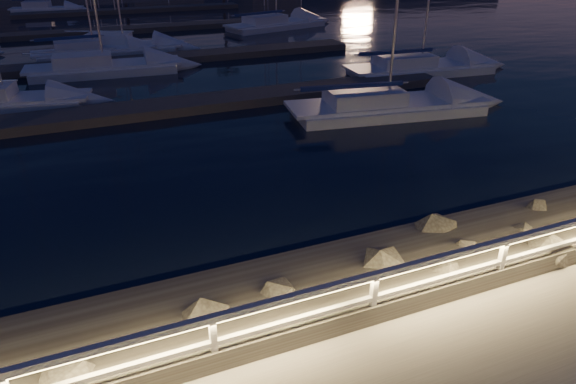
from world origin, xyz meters
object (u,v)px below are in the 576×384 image
(sailboat_g, at_px, (121,45))
(sailboat_h, at_px, (417,67))
(sailboat_l, at_px, (274,23))
(guard_rail, at_px, (461,262))
(sailboat_b, at_px, (1,100))
(sailboat_m, at_px, (45,9))
(sailboat_d, at_px, (383,104))
(sailboat_c, at_px, (100,66))
(sailboat_f, at_px, (91,51))

(sailboat_g, height_order, sailboat_h, sailboat_h)
(sailboat_g, xyz_separation_m, sailboat_l, (12.82, 4.57, 0.01))
(guard_rail, relative_size, sailboat_h, 3.03)
(sailboat_b, relative_size, sailboat_m, 1.05)
(sailboat_g, bearing_deg, sailboat_d, -42.20)
(sailboat_b, bearing_deg, sailboat_l, 52.15)
(guard_rail, bearing_deg, sailboat_c, 101.39)
(sailboat_c, xyz_separation_m, sailboat_g, (1.80, 6.17, -0.02))
(sailboat_c, height_order, sailboat_m, sailboat_c)
(sailboat_b, height_order, sailboat_h, sailboat_h)
(sailboat_h, bearing_deg, sailboat_c, 162.51)
(guard_rail, bearing_deg, sailboat_g, 95.80)
(sailboat_l, bearing_deg, sailboat_b, -155.04)
(sailboat_h, bearing_deg, guard_rail, -118.25)
(sailboat_b, height_order, sailboat_f, sailboat_f)
(sailboat_h, bearing_deg, sailboat_b, -179.66)
(sailboat_b, xyz_separation_m, sailboat_f, (4.46, 9.81, 0.01))
(sailboat_c, distance_m, sailboat_f, 4.74)
(guard_rail, height_order, sailboat_l, sailboat_l)
(sailboat_d, bearing_deg, sailboat_f, 131.40)
(sailboat_m, bearing_deg, sailboat_h, -48.24)
(sailboat_f, relative_size, sailboat_h, 0.87)
(sailboat_c, xyz_separation_m, sailboat_f, (-0.17, 4.74, -0.01))
(guard_rail, xyz_separation_m, sailboat_h, (11.51, 17.47, -0.95))
(guard_rail, bearing_deg, sailboat_h, 56.61)
(sailboat_l, bearing_deg, sailboat_g, -174.82)
(sailboat_m, bearing_deg, sailboat_f, -70.21)
(guard_rail, relative_size, sailboat_f, 3.49)
(sailboat_b, bearing_deg, sailboat_h, 7.95)
(sailboat_f, distance_m, sailboat_h, 20.22)
(sailboat_d, xyz_separation_m, sailboat_f, (-10.93, 17.01, -0.00))
(sailboat_m, bearing_deg, sailboat_b, -79.80)
(sailboat_h, bearing_deg, sailboat_d, -130.98)
(sailboat_d, height_order, sailboat_m, sailboat_d)
(sailboat_c, distance_m, sailboat_l, 18.14)
(guard_rail, distance_m, sailboat_c, 24.81)
(guard_rail, xyz_separation_m, sailboat_f, (-5.07, 29.05, -0.95))
(sailboat_b, distance_m, sailboat_m, 33.58)
(sailboat_h, bearing_deg, sailboat_m, 123.97)
(guard_rail, relative_size, sailboat_m, 3.79)
(guard_rail, relative_size, sailboat_b, 3.63)
(sailboat_d, bearing_deg, sailboat_l, 89.14)
(sailboat_b, xyz_separation_m, sailboat_l, (19.25, 15.82, 0.02))
(sailboat_c, distance_m, sailboat_h, 17.78)
(sailboat_l, height_order, sailboat_m, sailboat_l)
(sailboat_d, relative_size, sailboat_g, 1.11)
(sailboat_d, relative_size, sailboat_l, 0.98)
(sailboat_l, relative_size, sailboat_m, 1.30)
(sailboat_m, bearing_deg, guard_rail, -68.53)
(sailboat_l, bearing_deg, sailboat_d, -113.97)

